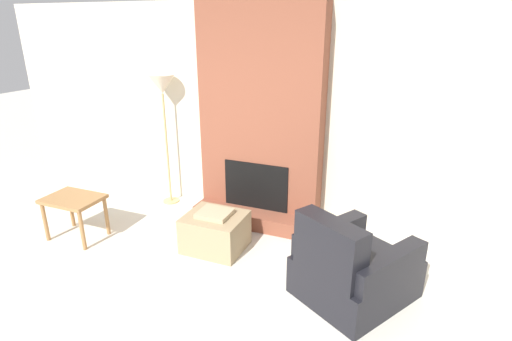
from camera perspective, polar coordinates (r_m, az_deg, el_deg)
The scene contains 6 objects.
wall_back at distance 4.92m, azimuth 1.48°, elevation 8.12°, with size 7.84×0.06×2.60m, color beige.
fireplace at distance 4.75m, azimuth 0.61°, elevation 6.70°, with size 1.49×0.59×2.60m.
ottoman at distance 4.42m, azimuth -5.84°, elevation -8.63°, with size 0.63×0.54×0.45m.
armchair at distance 3.75m, azimuth 13.30°, elevation -13.92°, with size 1.18×1.22×0.86m.
side_table at distance 4.96m, azimuth -24.60°, elevation -4.35°, with size 0.62×0.45×0.50m.
floor_lamp_left at distance 5.27m, azimuth -13.24°, elevation 11.00°, with size 0.34×0.34×1.74m.
Camera 1 is at (1.70, -1.65, 2.34)m, focal length 28.00 mm.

